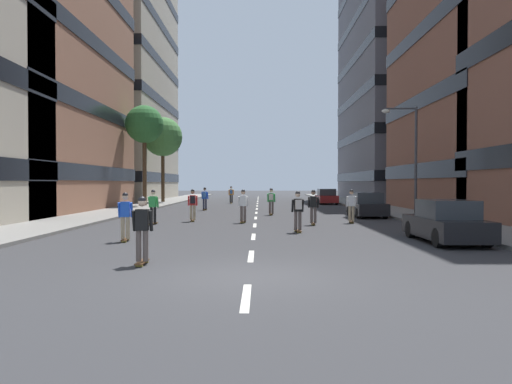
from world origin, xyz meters
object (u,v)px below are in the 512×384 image
(skater_0, at_px, (193,203))
(skater_8, at_px, (351,204))
(street_tree_mid, at_px, (144,125))
(skater_3, at_px, (153,205))
(streetlamp_right, at_px, (410,149))
(parked_car_near, at_px, (326,197))
(skater_9, at_px, (142,227))
(parked_car_far, at_px, (367,206))
(skater_2, at_px, (298,209))
(skater_5, at_px, (313,205))
(skater_7, at_px, (205,197))
(parked_car_mid, at_px, (446,223))
(skater_6, at_px, (243,204))
(street_tree_near, at_px, (163,137))
(skater_10, at_px, (231,194))
(skater_1, at_px, (271,200))
(skater_4, at_px, (125,214))

(skater_0, xyz_separation_m, skater_8, (8.53, -0.95, -0.03))
(street_tree_mid, height_order, skater_3, street_tree_mid)
(street_tree_mid, bearing_deg, streetlamp_right, -35.24)
(parked_car_near, distance_m, skater_9, 36.82)
(parked_car_far, distance_m, skater_2, 10.59)
(skater_0, bearing_deg, skater_5, -18.23)
(skater_2, bearing_deg, skater_7, 109.80)
(skater_2, bearing_deg, skater_9, -119.80)
(parked_car_mid, relative_size, parked_car_far, 1.00)
(skater_5, distance_m, skater_6, 3.78)
(street_tree_near, height_order, skater_0, street_tree_near)
(parked_car_far, height_order, skater_2, skater_2)
(skater_2, xyz_separation_m, skater_10, (-4.58, 28.54, 0.00))
(parked_car_near, bearing_deg, skater_10, 172.87)
(skater_0, bearing_deg, street_tree_near, 105.21)
(skater_0, distance_m, skater_7, 10.64)
(skater_2, bearing_deg, skater_1, 94.68)
(parked_car_mid, bearing_deg, skater_10, 106.72)
(parked_car_far, distance_m, skater_10, 21.49)
(skater_3, xyz_separation_m, skater_9, (2.38, -11.91, 0.00))
(streetlamp_right, xyz_separation_m, skater_9, (-11.97, -16.26, -3.15))
(parked_car_far, relative_size, skater_5, 2.47)
(streetlamp_right, bearing_deg, skater_2, -132.02)
(streetlamp_right, xyz_separation_m, skater_7, (-13.18, 8.27, -3.12))
(skater_5, relative_size, skater_7, 1.00)
(skater_0, relative_size, skater_1, 1.00)
(skater_6, bearing_deg, skater_9, -99.46)
(parked_car_near, height_order, skater_3, skater_3)
(parked_car_mid, bearing_deg, streetlamp_right, 78.80)
(skater_1, bearing_deg, skater_7, 132.44)
(parked_car_near, relative_size, street_tree_near, 0.50)
(skater_1, bearing_deg, streetlamp_right, -18.90)
(street_tree_near, distance_m, skater_10, 9.35)
(skater_10, bearing_deg, skater_2, -80.88)
(streetlamp_right, distance_m, skater_1, 9.19)
(street_tree_near, height_order, skater_4, street_tree_near)
(skater_1, relative_size, skater_4, 1.00)
(skater_1, bearing_deg, street_tree_near, 120.34)
(skater_4, bearing_deg, skater_5, 42.18)
(skater_1, bearing_deg, skater_5, -74.92)
(street_tree_mid, distance_m, skater_2, 25.34)
(parked_car_far, height_order, skater_6, skater_6)
(skater_9, bearing_deg, parked_car_far, 61.00)
(parked_car_near, bearing_deg, skater_4, -110.65)
(skater_0, height_order, skater_7, same)
(parked_car_far, height_order, skater_4, skater_4)
(parked_car_near, relative_size, skater_8, 2.47)
(street_tree_near, relative_size, skater_1, 4.97)
(skater_0, relative_size, skater_10, 1.00)
(skater_4, height_order, skater_6, same)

